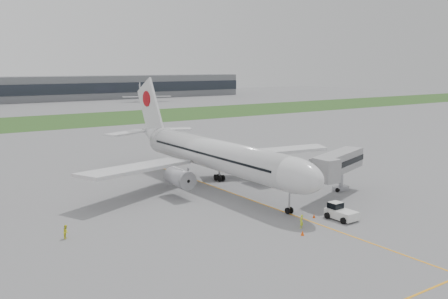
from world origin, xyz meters
TOP-DOWN VIEW (x-y plane):
  - ground at (0.00, 0.00)m, footprint 600.00×600.00m
  - apron_markings at (0.00, -5.00)m, footprint 70.00×70.00m
  - grass_strip at (0.00, 120.00)m, footprint 600.00×50.00m
  - airliner at (0.00, 4.87)m, footprint 48.13×53.95m
  - pushback_tug at (3.99, -20.60)m, footprint 2.91×4.22m
  - jet_bridge at (12.16, -12.06)m, footprint 14.55×8.86m
  - safety_cone_left at (-4.68, -22.64)m, footprint 0.45×0.45m
  - safety_cone_right at (1.50, -18.32)m, footprint 0.39×0.39m
  - ground_crew_near at (-2.89, -20.50)m, footprint 0.76×0.67m
  - ground_crew_far at (-28.49, -7.56)m, footprint 0.94×1.01m
  - distant_aircraft_right at (77.77, 190.24)m, footprint 32.98×30.95m

SIDE VIEW (x-z plane):
  - ground at x=0.00m, z-range 0.00..0.00m
  - apron_markings at x=0.00m, z-range -0.02..0.02m
  - distant_aircraft_right at x=77.77m, z-range -5.15..5.15m
  - grass_strip at x=0.00m, z-range 0.00..0.02m
  - safety_cone_right at x=1.50m, z-range 0.00..0.53m
  - safety_cone_left at x=-4.68m, z-range 0.00..0.61m
  - ground_crew_far at x=-28.49m, z-range 0.00..1.66m
  - ground_crew_near at x=-2.89m, z-range 0.00..1.75m
  - pushback_tug at x=3.99m, z-range -0.08..2.04m
  - jet_bridge at x=12.16m, z-range 1.67..8.64m
  - airliner at x=0.00m, z-range -3.28..14.60m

